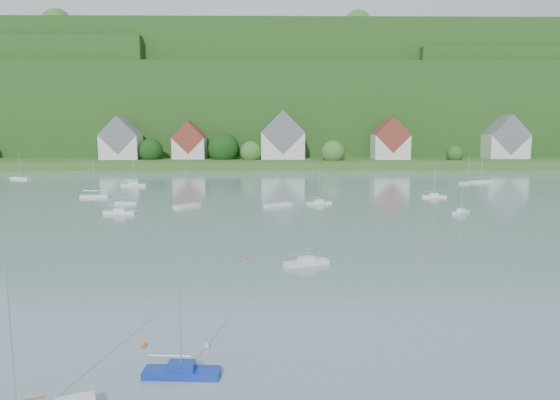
% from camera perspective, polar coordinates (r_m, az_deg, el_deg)
% --- Properties ---
extents(far_shore_strip, '(600.00, 60.00, 3.00)m').
position_cam_1_polar(far_shore_strip, '(207.12, -1.16, 4.38)').
color(far_shore_strip, '#2D5720').
rests_on(far_shore_strip, ground).
extents(forested_ridge, '(620.00, 181.22, 69.89)m').
position_cam_1_polar(forested_ridge, '(275.25, -1.03, 9.84)').
color(forested_ridge, '#1C3C13').
rests_on(forested_ridge, ground).
extents(village_building_0, '(14.00, 10.40, 16.00)m').
position_cam_1_polar(village_building_0, '(201.61, -17.10, 6.19)').
color(village_building_0, beige).
rests_on(village_building_0, far_shore_strip).
extents(village_building_1, '(12.00, 9.36, 14.00)m').
position_cam_1_polar(village_building_1, '(198.16, -9.93, 6.18)').
color(village_building_1, beige).
rests_on(village_building_1, far_shore_strip).
extents(village_building_2, '(16.00, 11.44, 18.00)m').
position_cam_1_polar(village_building_2, '(194.73, 0.30, 6.71)').
color(village_building_2, beige).
rests_on(village_building_2, far_shore_strip).
extents(village_building_3, '(13.00, 10.40, 15.50)m').
position_cam_1_polar(village_building_3, '(197.70, 12.06, 6.31)').
color(village_building_3, beige).
rests_on(village_building_3, far_shore_strip).
extents(village_building_4, '(15.00, 10.40, 16.50)m').
position_cam_1_polar(village_building_4, '(215.96, 23.60, 6.00)').
color(village_building_4, beige).
rests_on(village_building_4, far_shore_strip).
extents(near_sailboat_1, '(4.99, 1.67, 6.63)m').
position_cam_1_polar(near_sailboat_1, '(35.47, -10.78, -17.99)').
color(near_sailboat_1, '#0F2A98').
rests_on(near_sailboat_1, ground).
extents(near_sailboat_3, '(5.41, 3.33, 7.08)m').
position_cam_1_polar(near_sailboat_3, '(59.70, 2.94, -6.81)').
color(near_sailboat_3, silver).
rests_on(near_sailboat_3, ground).
extents(mooring_buoy_0, '(0.43, 0.43, 0.43)m').
position_cam_1_polar(mooring_buoy_0, '(40.39, -14.78, -15.34)').
color(mooring_buoy_0, '#D0501E').
rests_on(mooring_buoy_0, ground).
extents(mooring_buoy_1, '(0.48, 0.48, 0.48)m').
position_cam_1_polar(mooring_buoy_1, '(39.38, -8.11, -15.78)').
color(mooring_buoy_1, silver).
rests_on(mooring_buoy_1, ground).
extents(mooring_buoy_2, '(0.42, 0.42, 0.42)m').
position_cam_1_polar(mooring_buoy_2, '(66.57, 15.17, -5.86)').
color(mooring_buoy_2, '#D0501E').
rests_on(mooring_buoy_2, ground).
extents(mooring_buoy_3, '(0.42, 0.42, 0.42)m').
position_cam_1_polar(mooring_buoy_3, '(62.52, -3.73, -6.50)').
color(mooring_buoy_3, '#D0501E').
rests_on(mooring_buoy_3, ground).
extents(far_sailboat_cluster, '(191.05, 63.62, 8.71)m').
position_cam_1_polar(far_sailboat_cluster, '(123.46, 1.93, 1.11)').
color(far_sailboat_cluster, silver).
rests_on(far_sailboat_cluster, ground).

